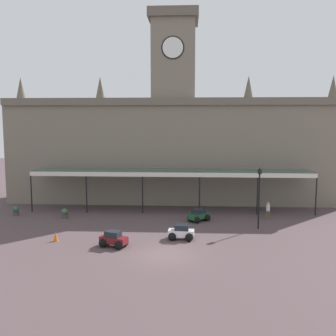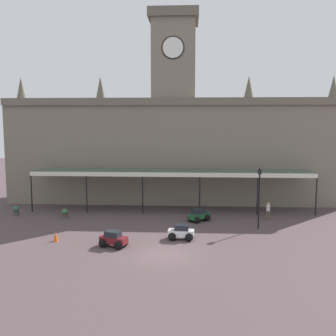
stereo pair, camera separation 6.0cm
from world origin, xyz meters
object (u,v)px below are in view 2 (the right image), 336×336
at_px(victorian_lamppost, 259,191).
at_px(planter_by_canopy, 16,211).
at_px(car_green_sedan, 199,216).
at_px(planter_forecourt_centre, 65,213).
at_px(car_maroon_sedan, 114,240).
at_px(pedestrian_crossing_forecourt, 268,210).
at_px(car_white_sedan, 181,233).
at_px(traffic_cone, 56,237).

distance_m(victorian_lamppost, planter_by_canopy, 23.76).
bearing_deg(planter_by_canopy, car_green_sedan, -3.90).
xyz_separation_m(victorian_lamppost, planter_forecourt_centre, (-18.10, 2.78, -2.84)).
bearing_deg(planter_forecourt_centre, car_green_sedan, -1.89).
xyz_separation_m(car_maroon_sedan, planter_by_canopy, (-11.62, 9.08, -0.01)).
bearing_deg(pedestrian_crossing_forecourt, car_maroon_sedan, -146.06).
height_order(car_maroon_sedan, planter_forecourt_centre, car_maroon_sedan).
distance_m(car_white_sedan, planter_forecourt_centre, 12.99).
bearing_deg(pedestrian_crossing_forecourt, victorian_lamppost, -113.96).
xyz_separation_m(pedestrian_crossing_forecourt, planter_forecourt_centre, (-19.62, -0.62, -0.42)).
xyz_separation_m(car_green_sedan, planter_forecourt_centre, (-12.97, 0.43, -0.01)).
xyz_separation_m(car_green_sedan, pedestrian_crossing_forecourt, (6.65, 1.05, 0.41)).
relative_size(car_green_sedan, victorian_lamppost, 0.41).
relative_size(car_maroon_sedan, victorian_lamppost, 0.41).
xyz_separation_m(victorian_lamppost, planter_by_canopy, (-23.31, 3.59, -2.84)).
bearing_deg(car_maroon_sedan, traffic_cone, 167.31).
distance_m(car_white_sedan, car_maroon_sedan, 5.46).
distance_m(pedestrian_crossing_forecourt, victorian_lamppost, 4.44).
relative_size(car_green_sedan, pedestrian_crossing_forecourt, 1.33).
xyz_separation_m(car_green_sedan, victorian_lamppost, (5.14, -2.35, 2.83)).
xyz_separation_m(car_white_sedan, car_maroon_sedan, (-5.03, -2.11, 0.00)).
height_order(car_white_sedan, car_maroon_sedan, same).
bearing_deg(pedestrian_crossing_forecourt, planter_by_canopy, 179.57).
height_order(car_maroon_sedan, victorian_lamppost, victorian_lamppost).
bearing_deg(traffic_cone, planter_forecourt_centre, 102.60).
distance_m(traffic_cone, planter_forecourt_centre, 7.37).
bearing_deg(car_white_sedan, car_maroon_sedan, -157.27).
height_order(traffic_cone, planter_forecourt_centre, planter_forecourt_centre).
relative_size(pedestrian_crossing_forecourt, planter_by_canopy, 1.74).
height_order(car_white_sedan, planter_by_canopy, car_white_sedan).
bearing_deg(car_white_sedan, traffic_cone, -174.03).
bearing_deg(car_green_sedan, car_maroon_sedan, -129.92).
height_order(pedestrian_crossing_forecourt, planter_by_canopy, pedestrian_crossing_forecourt).
bearing_deg(car_maroon_sedan, pedestrian_crossing_forecourt, 33.94).
distance_m(pedestrian_crossing_forecourt, traffic_cone, 19.64).
bearing_deg(pedestrian_crossing_forecourt, traffic_cone, -156.55).
relative_size(victorian_lamppost, planter_by_canopy, 5.64).
relative_size(car_white_sedan, car_green_sedan, 0.95).
relative_size(car_white_sedan, pedestrian_crossing_forecourt, 1.26).
relative_size(car_white_sedan, traffic_cone, 2.89).
relative_size(traffic_cone, planter_forecourt_centre, 0.76).
distance_m(traffic_cone, planter_by_canopy, 10.51).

